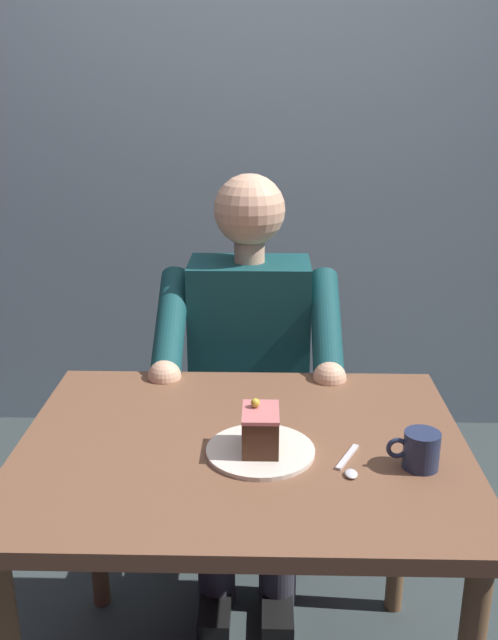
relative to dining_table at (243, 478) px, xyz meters
name	(u,v)px	position (x,y,z in m)	size (l,w,h in m)	color
cafe_rear_panel	(255,74)	(0.00, -1.59, 0.87)	(6.40, 0.12, 3.00)	#92A9B6
dining_table	(243,478)	(0.00, 0.00, 0.00)	(0.98, 0.78, 0.72)	brown
chair	(250,390)	(0.00, -0.74, -0.12)	(0.42, 0.42, 0.91)	brown
seated_person	(249,373)	(0.00, -0.57, 0.01)	(0.53, 0.58, 1.23)	#134246
dessert_plate	(260,451)	(-0.04, 0.05, 0.09)	(0.23, 0.23, 0.01)	silver
cake_slice	(261,429)	(-0.04, 0.05, 0.15)	(0.08, 0.11, 0.11)	#472A1A
coffee_cup	(420,449)	(-0.37, 0.10, 0.13)	(0.11, 0.07, 0.08)	#232D4C
dessert_spoon	(349,466)	(-0.22, 0.10, 0.09)	(0.06, 0.14, 0.01)	silver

